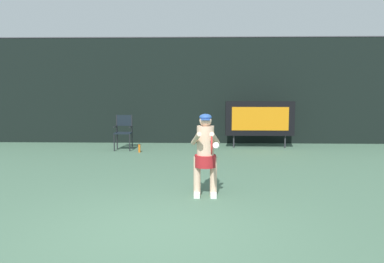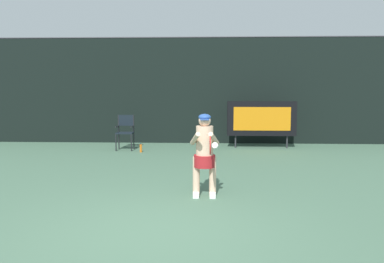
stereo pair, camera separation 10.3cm
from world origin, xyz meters
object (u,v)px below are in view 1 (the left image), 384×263
Objects in this scene: tennis_player at (205,151)px; umpire_chair at (124,130)px; scoreboard at (260,119)px; water_bottle at (139,148)px; tennis_racket at (212,145)px.

umpire_chair is at bearing 116.21° from tennis_player.
scoreboard is 3.95m from water_bottle.
tennis_player is at bearing -107.28° from scoreboard.
tennis_player is (2.54, -5.15, 0.21)m from umpire_chair.
tennis_racket reaches higher than umpire_chair.
tennis_racket is at bearing -80.35° from tennis_player.
water_bottle is at bearing 118.70° from tennis_racket.
water_bottle is 0.18× the size of tennis_player.
tennis_racket is at bearing -65.33° from umpire_chair.
umpire_chair is 6.33m from tennis_racket.
scoreboard is at bearing 14.75° from water_bottle.
scoreboard is at bearing 72.72° from tennis_player.
tennis_racket is (0.10, -0.59, 0.21)m from tennis_player.
water_bottle is (0.56, -0.47, -0.50)m from umpire_chair.
umpire_chair is 0.89m from water_bottle.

